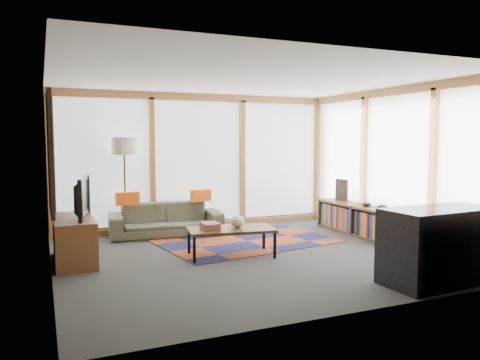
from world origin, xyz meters
name	(u,v)px	position (x,y,z in m)	size (l,w,h in m)	color
ground	(251,256)	(0.00, 0.00, 0.00)	(5.50, 5.50, 0.00)	#2A2A27
room_envelope	(264,151)	(0.49, 0.56, 1.54)	(5.52, 5.02, 2.62)	#443931
rug	(247,241)	(0.35, 0.90, 0.01)	(2.85, 1.83, 0.01)	maroon
sofa	(166,219)	(-0.79, 1.95, 0.29)	(1.99, 0.78, 0.58)	#3D402F
pillow_left	(127,199)	(-1.46, 1.99, 0.69)	(0.41, 0.12, 0.23)	#D65012
pillow_right	(201,196)	(-0.13, 1.95, 0.69)	(0.40, 0.12, 0.22)	#D65012
floor_lamp	(125,187)	(-1.47, 2.20, 0.88)	(0.44, 0.44, 1.77)	black
coffee_table	(231,242)	(-0.28, 0.09, 0.21)	(1.26, 0.63, 0.42)	#372510
book_stack	(210,226)	(-0.60, 0.11, 0.47)	(0.24, 0.30, 0.10)	brown
vase	(237,221)	(-0.17, 0.10, 0.51)	(0.22, 0.22, 0.19)	beige
bookshelf	(359,220)	(2.43, 0.60, 0.27)	(0.39, 2.16, 0.54)	#372510
bowl_a	(382,207)	(2.47, 0.04, 0.59)	(0.18, 0.18, 0.09)	black
bowl_b	(367,204)	(2.46, 0.44, 0.58)	(0.16, 0.16, 0.08)	black
shelf_picture	(342,190)	(2.55, 1.32, 0.75)	(0.04, 0.32, 0.41)	black
tv_console	(74,240)	(-2.44, 0.64, 0.32)	(0.53, 1.27, 0.64)	brown
television	(77,197)	(-2.39, 0.63, 0.92)	(0.99, 0.13, 0.57)	black
bar_counter	(440,245)	(1.56, -2.08, 0.45)	(1.43, 0.67, 0.91)	black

